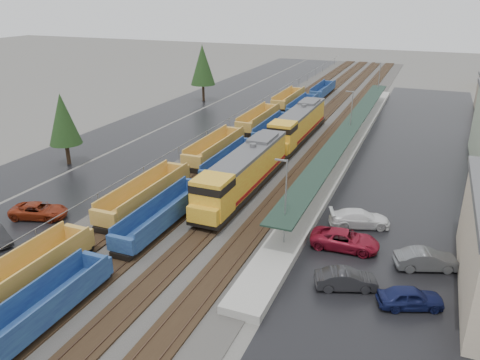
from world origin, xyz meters
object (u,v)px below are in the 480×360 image
object	(u,v)px
locomotive_lead	(243,173)
parked_car_east_c	(360,219)
parked_car_east_a	(346,280)
parked_car_east_e	(427,260)
locomotive_trail	(298,125)
parked_car_west_c	(39,211)
well_string_blue	(233,161)
parked_car_east_b	(345,240)
parked_car_east_d	(410,298)
well_string_yellow	(185,169)

from	to	relation	value
locomotive_lead	parked_car_east_c	world-z (taller)	locomotive_lead
parked_car_east_a	parked_car_east_e	world-z (taller)	parked_car_east_e
locomotive_trail	parked_car_west_c	distance (m)	37.25
parked_car_west_c	parked_car_east_a	size ratio (longest dim) A/B	1.18
locomotive_lead	parked_car_west_c	bearing A→B (deg)	-141.72
parked_car_east_e	well_string_blue	bearing A→B (deg)	36.67
parked_car_east_a	parked_car_east_b	size ratio (longest dim) A/B	0.79
parked_car_east_d	well_string_yellow	bearing A→B (deg)	37.15
well_string_blue	parked_car_east_e	bearing A→B (deg)	-32.67
well_string_yellow	parked_car_east_c	xyz separation A→B (m)	(20.68, -4.56, -0.40)
parked_car_east_c	parked_car_east_d	bearing A→B (deg)	-174.37
well_string_yellow	well_string_blue	world-z (taller)	well_string_yellow
locomotive_trail	parked_car_east_c	size ratio (longest dim) A/B	3.81
locomotive_trail	well_string_yellow	xyz separation A→B (m)	(-8.00, -19.16, -1.32)
locomotive_lead	parked_car_west_c	distance (m)	20.42
parked_car_east_a	parked_car_east_e	distance (m)	7.30
well_string_blue	parked_car_east_a	world-z (taller)	well_string_blue
well_string_blue	parked_car_east_c	size ratio (longest dim) A/B	19.91
parked_car_east_a	parked_car_east_c	xyz separation A→B (m)	(-0.68, 10.32, 0.06)
locomotive_lead	well_string_blue	size ratio (longest dim) A/B	0.19
parked_car_east_e	locomotive_lead	bearing A→B (deg)	46.06
locomotive_lead	locomotive_trail	world-z (taller)	same
locomotive_lead	parked_car_east_a	size ratio (longest dim) A/B	4.67
well_string_yellow	parked_car_east_e	bearing A→B (deg)	-20.32
parked_car_east_c	parked_car_east_e	xyz separation A→B (m)	(5.99, -5.31, 0.00)
parked_car_east_d	well_string_blue	bearing A→B (deg)	25.37
parked_car_east_e	parked_car_east_d	bearing A→B (deg)	150.66
locomotive_lead	parked_car_east_e	distance (m)	20.40
well_string_yellow	well_string_blue	size ratio (longest dim) A/B	0.88
well_string_blue	well_string_yellow	bearing A→B (deg)	-130.62
locomotive_trail	parked_car_east_b	bearing A→B (deg)	-66.68
locomotive_lead	parked_car_east_a	xyz separation A→B (m)	(13.37, -13.04, -1.78)
parked_car_east_a	parked_car_east_c	size ratio (longest dim) A/B	0.82
well_string_blue	parked_car_east_d	world-z (taller)	well_string_blue
parked_car_west_c	parked_car_east_a	xyz separation A→B (m)	(29.34, -0.44, 0.00)
well_string_blue	parked_car_east_a	distance (m)	26.15
parked_car_east_b	parked_car_east_e	xyz separation A→B (m)	(6.49, -0.77, 0.01)
locomotive_lead	parked_car_east_a	world-z (taller)	locomotive_lead
well_string_yellow	well_string_blue	bearing A→B (deg)	49.38
locomotive_lead	well_string_yellow	size ratio (longest dim) A/B	0.22
locomotive_lead	well_string_yellow	distance (m)	8.31
parked_car_east_b	parked_car_east_c	size ratio (longest dim) A/B	1.03
parked_car_east_b	parked_car_east_c	world-z (taller)	parked_car_east_c
locomotive_trail	parked_car_east_b	world-z (taller)	locomotive_trail
parked_car_east_a	parked_car_east_b	world-z (taller)	parked_car_east_b
parked_car_east_d	parked_car_east_e	bearing A→B (deg)	-30.71
locomotive_trail	parked_car_east_d	world-z (taller)	locomotive_trail
parked_car_east_d	parked_car_east_b	bearing A→B (deg)	19.77
locomotive_trail	well_string_yellow	bearing A→B (deg)	-112.66
locomotive_lead	parked_car_east_a	distance (m)	18.76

